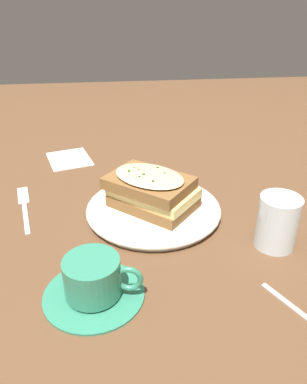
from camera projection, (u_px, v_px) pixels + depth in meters
ground_plane at (159, 216)px, 0.74m from camera, size 2.40×2.40×0.00m
dinner_plate at (154, 209)px, 0.74m from camera, size 0.27×0.27×0.02m
sandwich at (152, 190)px, 0.72m from camera, size 0.18×0.20×0.07m
teacup_with_saucer at (94, 281)px, 0.54m from camera, size 0.15×0.15×0.06m
water_glass at (277, 222)px, 0.63m from camera, size 0.07×0.07×0.09m
fork at (24, 203)px, 0.78m from camera, size 0.19×0.06×0.00m
napkin at (69, 159)px, 0.98m from camera, size 0.15×0.13×0.00m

